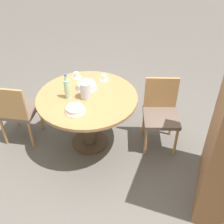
{
  "coord_description": "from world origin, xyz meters",
  "views": [
    {
      "loc": [
        2.38,
        1.18,
        2.56
      ],
      "look_at": [
        0.0,
        0.31,
        0.58
      ],
      "focal_mm": 45.0,
      "sensor_mm": 36.0,
      "label": 1
    }
  ],
  "objects_px": {
    "cup_a": "(76,76)",
    "cup_b": "(104,78)",
    "chair_a": "(161,112)",
    "water_bottle": "(67,88)",
    "cake_second": "(75,110)",
    "chair_b": "(17,110)",
    "coffee_pot": "(86,90)",
    "cake_main": "(86,86)"
  },
  "relations": [
    {
      "from": "cup_a",
      "to": "cup_b",
      "type": "distance_m",
      "value": 0.35
    },
    {
      "from": "cup_a",
      "to": "chair_a",
      "type": "bearing_deg",
      "value": 90.22
    },
    {
      "from": "water_bottle",
      "to": "cup_a",
      "type": "xyz_separation_m",
      "value": [
        -0.43,
        -0.1,
        -0.09
      ]
    },
    {
      "from": "cup_b",
      "to": "cake_second",
      "type": "bearing_deg",
      "value": -3.83
    },
    {
      "from": "chair_a",
      "to": "chair_b",
      "type": "xyz_separation_m",
      "value": [
        0.57,
        -1.66,
        0.0
      ]
    },
    {
      "from": "coffee_pot",
      "to": "chair_b",
      "type": "bearing_deg",
      "value": -76.47
    },
    {
      "from": "water_bottle",
      "to": "cake_main",
      "type": "height_order",
      "value": "water_bottle"
    },
    {
      "from": "chair_b",
      "to": "cake_main",
      "type": "height_order",
      "value": "chair_b"
    },
    {
      "from": "water_bottle",
      "to": "cake_second",
      "type": "bearing_deg",
      "value": 43.22
    },
    {
      "from": "chair_b",
      "to": "water_bottle",
      "type": "bearing_deg",
      "value": -179.72
    },
    {
      "from": "cake_main",
      "to": "cup_a",
      "type": "bearing_deg",
      "value": -129.3
    },
    {
      "from": "chair_a",
      "to": "cake_second",
      "type": "distance_m",
      "value": 1.08
    },
    {
      "from": "cake_second",
      "to": "cup_b",
      "type": "distance_m",
      "value": 0.71
    },
    {
      "from": "chair_b",
      "to": "water_bottle",
      "type": "distance_m",
      "value": 0.77
    },
    {
      "from": "water_bottle",
      "to": "cake_main",
      "type": "relative_size",
      "value": 1.24
    },
    {
      "from": "cake_main",
      "to": "cake_second",
      "type": "xyz_separation_m",
      "value": [
        0.46,
        0.08,
        -0.01
      ]
    },
    {
      "from": "cake_second",
      "to": "cup_b",
      "type": "relative_size",
      "value": 1.83
    },
    {
      "from": "cake_second",
      "to": "cup_a",
      "type": "height_order",
      "value": "cup_a"
    },
    {
      "from": "cake_main",
      "to": "cup_a",
      "type": "distance_m",
      "value": 0.29
    },
    {
      "from": "water_bottle",
      "to": "cake_second",
      "type": "distance_m",
      "value": 0.3
    },
    {
      "from": "water_bottle",
      "to": "cup_a",
      "type": "bearing_deg",
      "value": -166.62
    },
    {
      "from": "cake_main",
      "to": "coffee_pot",
      "type": "bearing_deg",
      "value": 22.52
    },
    {
      "from": "chair_b",
      "to": "cup_b",
      "type": "bearing_deg",
      "value": -156.05
    },
    {
      "from": "chair_a",
      "to": "cake_main",
      "type": "distance_m",
      "value": 0.95
    },
    {
      "from": "water_bottle",
      "to": "chair_b",
      "type": "bearing_deg",
      "value": -78.4
    },
    {
      "from": "cup_a",
      "to": "cup_b",
      "type": "xyz_separation_m",
      "value": [
        -0.07,
        0.34,
        0.0
      ]
    },
    {
      "from": "chair_a",
      "to": "cup_b",
      "type": "bearing_deg",
      "value": 156.54
    },
    {
      "from": "chair_a",
      "to": "water_bottle",
      "type": "distance_m",
      "value": 1.16
    },
    {
      "from": "chair_b",
      "to": "cup_b",
      "type": "xyz_separation_m",
      "value": [
        -0.63,
        0.9,
        0.29
      ]
    },
    {
      "from": "coffee_pot",
      "to": "water_bottle",
      "type": "distance_m",
      "value": 0.21
    },
    {
      "from": "cake_main",
      "to": "chair_a",
      "type": "bearing_deg",
      "value": 101.83
    },
    {
      "from": "coffee_pot",
      "to": "cup_a",
      "type": "bearing_deg",
      "value": -140.8
    },
    {
      "from": "coffee_pot",
      "to": "cake_second",
      "type": "xyz_separation_m",
      "value": [
        0.28,
        -0.0,
        -0.08
      ]
    },
    {
      "from": "water_bottle",
      "to": "cake_main",
      "type": "bearing_deg",
      "value": 155.02
    },
    {
      "from": "coffee_pot",
      "to": "cup_a",
      "type": "distance_m",
      "value": 0.48
    },
    {
      "from": "chair_a",
      "to": "cup_a",
      "type": "xyz_separation_m",
      "value": [
        0.0,
        -1.11,
        0.29
      ]
    },
    {
      "from": "chair_a",
      "to": "cake_second",
      "type": "relative_size",
      "value": 3.97
    },
    {
      "from": "chair_a",
      "to": "chair_b",
      "type": "relative_size",
      "value": 1.0
    },
    {
      "from": "cake_second",
      "to": "cup_a",
      "type": "relative_size",
      "value": 1.83
    },
    {
      "from": "chair_b",
      "to": "cake_second",
      "type": "bearing_deg",
      "value": 163.85
    },
    {
      "from": "water_bottle",
      "to": "cup_a",
      "type": "distance_m",
      "value": 0.46
    },
    {
      "from": "chair_b",
      "to": "coffee_pot",
      "type": "distance_m",
      "value": 0.95
    }
  ]
}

